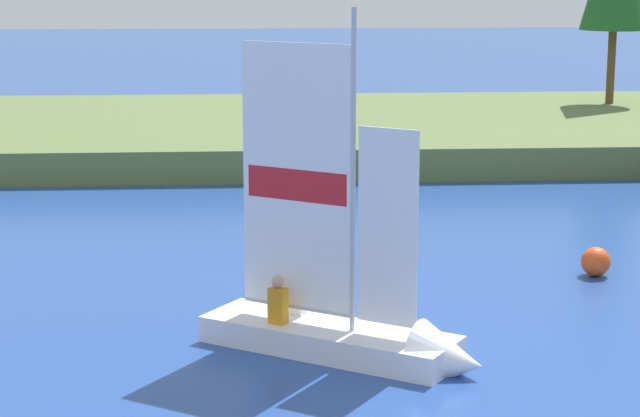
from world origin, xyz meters
name	(u,v)px	position (x,y,z in m)	size (l,w,h in m)	color
shore_bank	(295,131)	(0.00, 28.90, 0.48)	(80.00, 14.45, 0.95)	#5B703D
sailboat	(366,330)	(0.12, 6.82, 0.47)	(4.62, 3.65, 5.84)	white
channel_buoy	(596,262)	(5.21, 11.46, 0.29)	(0.59, 0.59, 0.59)	#E54C19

